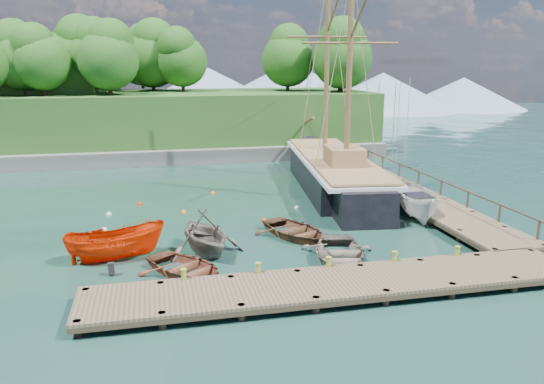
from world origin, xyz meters
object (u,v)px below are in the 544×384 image
at_px(schooner, 334,175).
at_px(motorboat_orange, 117,259).
at_px(rowboat_3, 339,261).
at_px(rowboat_1, 205,253).
at_px(rowboat_2, 295,237).
at_px(rowboat_0, 187,275).
at_px(cabin_boat_white, 417,219).

bearing_deg(schooner, motorboat_orange, -135.41).
height_order(rowboat_3, schooner, schooner).
bearing_deg(schooner, rowboat_1, -125.71).
relative_size(rowboat_1, schooner, 0.17).
bearing_deg(rowboat_1, rowboat_3, -38.30).
bearing_deg(rowboat_2, motorboat_orange, 165.41).
relative_size(rowboat_1, motorboat_orange, 0.94).
relative_size(rowboat_0, motorboat_orange, 0.93).
height_order(rowboat_0, cabin_boat_white, cabin_boat_white).
bearing_deg(motorboat_orange, rowboat_0, -139.81).
bearing_deg(motorboat_orange, rowboat_3, -113.80).
relative_size(rowboat_1, rowboat_3, 0.89).
relative_size(rowboat_0, schooner, 0.17).
bearing_deg(schooner, rowboat_0, -122.78).
height_order(rowboat_2, cabin_boat_white, cabin_boat_white).
height_order(motorboat_orange, cabin_boat_white, cabin_boat_white).
xyz_separation_m(motorboat_orange, schooner, (14.51, 11.09, 1.02)).
bearing_deg(schooner, rowboat_2, -112.25).
relative_size(motorboat_orange, cabin_boat_white, 0.89).
relative_size(rowboat_3, motorboat_orange, 1.06).
relative_size(rowboat_3, schooner, 0.19).
bearing_deg(rowboat_1, schooner, 31.20).
bearing_deg(rowboat_1, motorboat_orange, 162.81).
bearing_deg(rowboat_3, cabin_boat_white, 53.88).
bearing_deg(cabin_boat_white, motorboat_orange, -156.51).
distance_m(rowboat_1, cabin_boat_white, 13.09).
xyz_separation_m(rowboat_1, motorboat_orange, (-4.12, 0.09, 0.00)).
distance_m(motorboat_orange, cabin_boat_white, 17.10).
height_order(rowboat_1, motorboat_orange, rowboat_1).
bearing_deg(rowboat_1, rowboat_2, 0.08).
height_order(rowboat_1, rowboat_3, rowboat_1).
xyz_separation_m(rowboat_0, rowboat_2, (5.93, 3.88, 0.00)).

